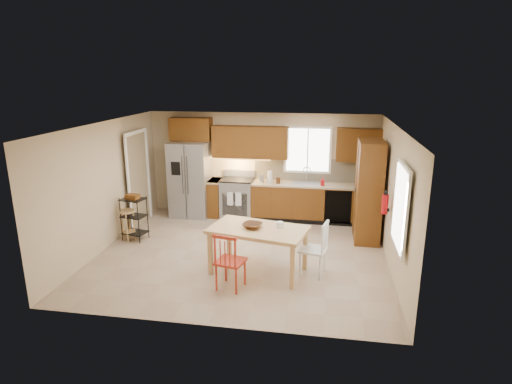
{
  "coord_description": "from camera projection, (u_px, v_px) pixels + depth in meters",
  "views": [
    {
      "loc": [
        1.53,
        -7.56,
        3.4
      ],
      "look_at": [
        0.21,
        0.4,
        1.15
      ],
      "focal_mm": 30.0,
      "sensor_mm": 36.0,
      "label": 1
    }
  ],
  "objects": [
    {
      "name": "ceiling",
      "position": [
        241.0,
        125.0,
        7.67
      ],
      "size": [
        5.5,
        5.0,
        0.02
      ],
      "primitive_type": "cube",
      "color": "silver",
      "rests_on": "ground"
    },
    {
      "name": "wall_left",
      "position": [
        105.0,
        186.0,
        8.44
      ],
      "size": [
        0.02,
        5.0,
        2.5
      ],
      "primitive_type": "cube",
      "color": "#CCB793",
      "rests_on": "ground"
    },
    {
      "name": "range_stove",
      "position": [
        237.0,
        198.0,
        10.38
      ],
      "size": [
        0.76,
        0.63,
        0.92
      ],
      "primitive_type": "cube",
      "color": "gray",
      "rests_on": "floor"
    },
    {
      "name": "doorway",
      "position": [
        138.0,
        180.0,
        9.71
      ],
      "size": [
        0.04,
        0.95,
        2.1
      ],
      "primitive_type": "cube",
      "color": "#8C7A59",
      "rests_on": "wall_left"
    },
    {
      "name": "wall_front",
      "position": [
        205.0,
        242.0,
        5.63
      ],
      "size": [
        5.5,
        0.02,
        2.5
      ],
      "primitive_type": "cube",
      "color": "#CCB793",
      "rests_on": "ground"
    },
    {
      "name": "undercab_glow",
      "position": [
        238.0,
        158.0,
        10.23
      ],
      "size": [
        1.6,
        0.3,
        0.01
      ],
      "primitive_type": "cube",
      "color": "#FFBF66",
      "rests_on": "wall_back"
    },
    {
      "name": "base_cabinet_narrow",
      "position": [
        216.0,
        198.0,
        10.48
      ],
      "size": [
        0.3,
        0.6,
        0.9
      ],
      "primitive_type": "cube",
      "color": "brown",
      "rests_on": "floor"
    },
    {
      "name": "bar_stool",
      "position": [
        128.0,
        225.0,
        8.96
      ],
      "size": [
        0.39,
        0.39,
        0.65
      ],
      "primitive_type": null,
      "rotation": [
        0.0,
        0.0,
        0.27
      ],
      "color": "#DBB56D",
      "rests_on": "floor"
    },
    {
      "name": "upper_over_fridge",
      "position": [
        191.0,
        129.0,
        10.25
      ],
      "size": [
        1.0,
        0.35,
        0.55
      ],
      "primitive_type": "cube",
      "color": "#5D350F",
      "rests_on": "wall_back"
    },
    {
      "name": "wall_right",
      "position": [
        394.0,
        199.0,
        7.57
      ],
      "size": [
        0.02,
        5.0,
        2.5
      ],
      "primitive_type": "cube",
      "color": "#CCB793",
      "rests_on": "ground"
    },
    {
      "name": "dishwasher",
      "position": [
        338.0,
        207.0,
        9.74
      ],
      "size": [
        0.6,
        0.02,
        0.78
      ],
      "primitive_type": "cube",
      "color": "black",
      "rests_on": "floor"
    },
    {
      "name": "refrigerator",
      "position": [
        190.0,
        179.0,
        10.38
      ],
      "size": [
        0.92,
        0.75,
        1.82
      ],
      "primitive_type": "cube",
      "color": "gray",
      "rests_on": "floor"
    },
    {
      "name": "floor",
      "position": [
        242.0,
        254.0,
        8.34
      ],
      "size": [
        5.5,
        5.5,
        0.0
      ],
      "primitive_type": "plane",
      "color": "tan",
      "rests_on": "ground"
    },
    {
      "name": "chair_red",
      "position": [
        231.0,
        260.0,
        6.9
      ],
      "size": [
        0.54,
        0.54,
        0.97
      ],
      "primitive_type": null,
      "rotation": [
        0.0,
        0.0,
        -0.22
      ],
      "color": "#AB2C1A",
      "rests_on": "floor"
    },
    {
      "name": "window_back",
      "position": [
        308.0,
        150.0,
        10.08
      ],
      "size": [
        1.12,
        0.04,
        1.12
      ],
      "primitive_type": "cube",
      "color": "white",
      "rests_on": "wall_back"
    },
    {
      "name": "upper_right_block",
      "position": [
        358.0,
        145.0,
        9.7
      ],
      "size": [
        1.0,
        0.35,
        0.75
      ],
      "primitive_type": "cube",
      "color": "#5D350F",
      "rests_on": "wall_back"
    },
    {
      "name": "utility_cart",
      "position": [
        134.0,
        218.0,
        8.94
      ],
      "size": [
        0.53,
        0.45,
        0.94
      ],
      "primitive_type": null,
      "rotation": [
        0.0,
        0.0,
        -0.19
      ],
      "color": "black",
      "rests_on": "floor"
    },
    {
      "name": "base_cabinet_run",
      "position": [
        314.0,
        202.0,
        10.11
      ],
      "size": [
        2.92,
        0.6,
        0.9
      ],
      "primitive_type": "cube",
      "color": "brown",
      "rests_on": "floor"
    },
    {
      "name": "dining_table",
      "position": [
        258.0,
        250.0,
        7.49
      ],
      "size": [
        1.81,
        1.26,
        0.8
      ],
      "primitive_type": null,
      "rotation": [
        0.0,
        0.0,
        -0.22
      ],
      "color": "#DBB56D",
      "rests_on": "floor"
    },
    {
      "name": "paper_towel",
      "position": [
        270.0,
        177.0,
        10.06
      ],
      "size": [
        0.12,
        0.12,
        0.28
      ],
      "primitive_type": "cylinder",
      "color": "silver",
      "rests_on": "base_cabinet_run"
    },
    {
      "name": "window_right",
      "position": [
        401.0,
        207.0,
        6.44
      ],
      "size": [
        0.04,
        1.02,
        1.32
      ],
      "primitive_type": "cube",
      "color": "white",
      "rests_on": "wall_right"
    },
    {
      "name": "canister_steel",
      "position": [
        262.0,
        179.0,
        10.11
      ],
      "size": [
        0.11,
        0.11,
        0.18
      ],
      "primitive_type": "cylinder",
      "color": "gray",
      "rests_on": "base_cabinet_run"
    },
    {
      "name": "table_bowl",
      "position": [
        252.0,
        228.0,
        7.39
      ],
      "size": [
        0.4,
        0.4,
        0.08
      ],
      "primitive_type": "imported",
      "rotation": [
        0.0,
        0.0,
        -0.22
      ],
      "color": "#522A15",
      "rests_on": "dining_table"
    },
    {
      "name": "upper_left_block",
      "position": [
        250.0,
        142.0,
        10.1
      ],
      "size": [
        1.8,
        0.35,
        0.75
      ],
      "primitive_type": "cube",
      "color": "#5D350F",
      "rests_on": "wall_back"
    },
    {
      "name": "wall_back",
      "position": [
        262.0,
        165.0,
        10.38
      ],
      "size": [
        5.5,
        0.02,
        2.5
      ],
      "primitive_type": "cube",
      "color": "#CCB793",
      "rests_on": "ground"
    },
    {
      "name": "backsplash",
      "position": [
        315.0,
        170.0,
        10.18
      ],
      "size": [
        2.92,
        0.03,
        0.55
      ],
      "primitive_type": "cube",
      "color": "beige",
      "rests_on": "wall_back"
    },
    {
      "name": "pantry",
      "position": [
        368.0,
        191.0,
        8.82
      ],
      "size": [
        0.5,
        0.95,
        2.1
      ],
      "primitive_type": "cube",
      "color": "brown",
      "rests_on": "floor"
    },
    {
      "name": "soap_bottle",
      "position": [
        323.0,
        181.0,
        9.84
      ],
      "size": [
        0.09,
        0.09,
        0.19
      ],
      "primitive_type": "imported",
      "color": "#B30C12",
      "rests_on": "base_cabinet_run"
    },
    {
      "name": "table_jar",
      "position": [
        280.0,
        226.0,
        7.41
      ],
      "size": [
        0.15,
        0.15,
        0.15
      ],
      "primitive_type": "cylinder",
      "rotation": [
        0.0,
        0.0,
        -0.22
      ],
      "color": "silver",
      "rests_on": "dining_table"
    },
    {
      "name": "chair_white",
      "position": [
        313.0,
        249.0,
        7.36
      ],
      "size": [
        0.54,
        0.54,
        0.97
      ],
      "primitive_type": null,
      "rotation": [
        0.0,
        0.0,
        1.35
      ],
      "color": "silver",
      "rests_on": "floor"
    },
    {
      "name": "canister_wood",
      "position": [
        278.0,
        180.0,
        10.02
      ],
      "size": [
        0.1,
        0.1,
        0.14
      ],
      "primitive_type": "cylinder",
      "color": "#522A15",
      "rests_on": "base_cabinet_run"
    },
    {
      "name": "sink",
      "position": [
        306.0,
        185.0,
        10.03
      ],
      "size": [
        0.62,
        0.46,
        0.16
      ],
      "primitive_type": "cube",
      "color": "gray",
      "rests_on": "base_cabinet_run"
    },
    {
      "name": "fire_extinguisher",
      "position": [
        385.0,
        204.0,
        7.77
      ],
      "size": [
        0.12,
        0.12,
        0.36
      ],
      "primitive_type": "cylinder",
      "color": "#B30C12",
      "rests_on": "wall_right"
    }
  ]
}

